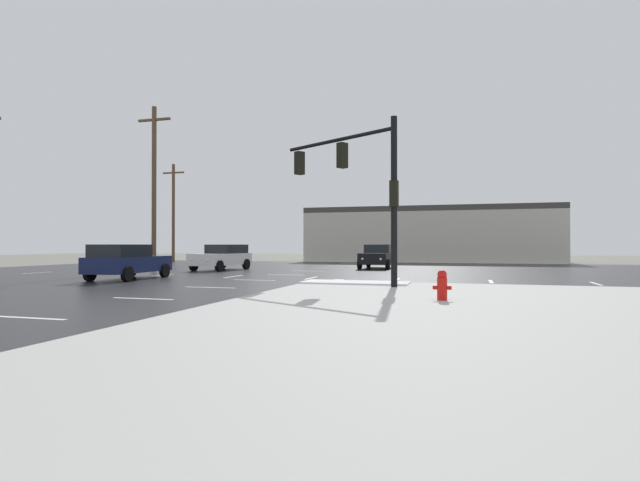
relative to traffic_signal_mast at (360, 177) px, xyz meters
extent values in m
plane|color=slate|center=(-5.29, 4.48, -4.09)|extent=(120.00, 120.00, 0.00)
cube|color=#232326|center=(-5.29, 4.48, -4.08)|extent=(44.00, 44.00, 0.02)
cube|color=#B2B2AD|center=(6.71, -7.52, -4.02)|extent=(18.00, 18.00, 0.14)
cube|color=white|center=(-0.29, 0.48, -3.92)|extent=(4.00, 1.60, 0.06)
cube|color=silver|center=(-5.29, -9.52, -4.06)|extent=(2.00, 0.15, 0.01)
cube|color=silver|center=(-5.29, -5.52, -4.06)|extent=(2.00, 0.15, 0.01)
cube|color=silver|center=(-5.29, -1.52, -4.06)|extent=(2.00, 0.15, 0.01)
cube|color=silver|center=(-5.29, 2.48, -4.06)|extent=(2.00, 0.15, 0.01)
cube|color=silver|center=(-5.29, 6.48, -4.06)|extent=(2.00, 0.15, 0.01)
cube|color=silver|center=(-5.29, 10.48, -4.06)|extent=(2.00, 0.15, 0.01)
cube|color=silver|center=(-5.29, 14.48, -4.06)|extent=(2.00, 0.15, 0.01)
cube|color=silver|center=(-5.29, 18.48, -4.06)|extent=(2.00, 0.15, 0.01)
cube|color=silver|center=(-5.29, 22.48, -4.06)|extent=(2.00, 0.15, 0.01)
cube|color=silver|center=(-19.29, 4.48, -4.06)|extent=(0.15, 2.00, 0.01)
cube|color=silver|center=(-15.29, 4.48, -4.06)|extent=(0.15, 2.00, 0.01)
cube|color=silver|center=(-11.29, 4.48, -4.06)|extent=(0.15, 2.00, 0.01)
cube|color=silver|center=(-7.29, 4.48, -4.06)|extent=(0.15, 2.00, 0.01)
cube|color=silver|center=(-3.29, 4.48, -4.06)|extent=(0.15, 2.00, 0.01)
cube|color=silver|center=(0.71, 4.48, -4.06)|extent=(0.15, 2.00, 0.01)
cube|color=silver|center=(4.71, 4.48, -4.06)|extent=(0.15, 2.00, 0.01)
cube|color=silver|center=(8.71, 4.48, -4.06)|extent=(0.15, 2.00, 0.01)
cube|color=silver|center=(-1.79, 0.48, -4.06)|extent=(0.45, 7.00, 0.01)
cylinder|color=black|center=(1.34, -0.79, -1.01)|extent=(0.22, 0.22, 5.87)
cylinder|color=black|center=(-1.04, 0.61, 1.52)|extent=(4.83, 2.94, 0.14)
cube|color=black|center=(-0.80, 0.47, 0.90)|extent=(0.42, 0.45, 0.95)
sphere|color=yellow|center=(-0.94, 0.56, 1.18)|extent=(0.20, 0.20, 0.20)
cube|color=black|center=(-2.94, 1.74, 0.90)|extent=(0.42, 0.45, 0.95)
sphere|color=yellow|center=(-3.08, 1.82, 1.18)|extent=(0.20, 0.20, 0.20)
cube|color=black|center=(1.34, -0.79, -0.75)|extent=(0.28, 0.36, 0.90)
cylinder|color=red|center=(3.12, -4.60, -3.65)|extent=(0.26, 0.26, 0.60)
sphere|color=red|center=(3.12, -4.60, -3.28)|extent=(0.25, 0.25, 0.25)
cylinder|color=red|center=(2.94, -4.60, -3.62)|extent=(0.12, 0.11, 0.11)
cylinder|color=red|center=(3.30, -4.60, -3.62)|extent=(0.12, 0.11, 0.11)
cube|color=beige|center=(0.38, 30.92, -1.80)|extent=(22.81, 8.00, 4.57)
cube|color=#3F3D3A|center=(0.38, 30.92, 0.73)|extent=(22.81, 8.00, 0.50)
cube|color=white|center=(-10.87, 10.07, -3.39)|extent=(2.26, 4.66, 0.70)
cube|color=black|center=(-10.80, 10.74, -2.76)|extent=(1.90, 2.63, 0.55)
cylinder|color=black|center=(-10.13, 8.46, -3.74)|extent=(0.29, 0.68, 0.66)
cylinder|color=black|center=(-11.92, 8.64, -3.74)|extent=(0.29, 0.68, 0.66)
cylinder|color=black|center=(-9.81, 11.50, -3.74)|extent=(0.29, 0.68, 0.66)
cylinder|color=black|center=(-11.60, 11.69, -3.74)|extent=(0.29, 0.68, 0.66)
sphere|color=white|center=(-10.52, 7.82, -3.39)|extent=(0.18, 0.18, 0.18)
sphere|color=white|center=(-11.67, 7.94, -3.39)|extent=(0.18, 0.18, 0.18)
cube|color=#141E47|center=(-11.02, 1.48, -3.39)|extent=(2.11, 4.61, 0.70)
cube|color=black|center=(-10.97, 0.81, -2.76)|extent=(1.82, 2.58, 0.55)
cylinder|color=black|center=(-12.02, 2.94, -3.74)|extent=(0.27, 0.67, 0.66)
cylinder|color=black|center=(-10.22, 3.07, -3.74)|extent=(0.27, 0.67, 0.66)
cylinder|color=black|center=(-11.81, -0.11, -3.74)|extent=(0.27, 0.67, 0.66)
cylinder|color=black|center=(-10.01, 0.02, -3.74)|extent=(0.27, 0.67, 0.66)
sphere|color=white|center=(-11.74, 3.63, -3.39)|extent=(0.18, 0.18, 0.18)
sphere|color=white|center=(-10.59, 3.71, -3.39)|extent=(0.18, 0.18, 0.18)
cube|color=black|center=(-1.97, 15.09, -3.39)|extent=(1.81, 4.50, 0.70)
cube|color=black|center=(-1.97, 15.76, -2.76)|extent=(1.66, 2.48, 0.55)
cylinder|color=black|center=(-1.06, 13.56, -3.74)|extent=(0.22, 0.66, 0.66)
cylinder|color=black|center=(-2.86, 13.56, -3.74)|extent=(0.22, 0.66, 0.66)
cylinder|color=black|center=(-1.07, 16.62, -3.74)|extent=(0.22, 0.66, 0.66)
cylinder|color=black|center=(-2.87, 16.62, -3.74)|extent=(0.22, 0.66, 0.66)
sphere|color=white|center=(-1.39, 12.89, -3.39)|extent=(0.18, 0.18, 0.18)
sphere|color=white|center=(-2.54, 12.89, -3.39)|extent=(0.18, 0.18, 0.18)
cylinder|color=brown|center=(-14.57, 8.53, 0.92)|extent=(0.28, 0.28, 10.01)
cube|color=brown|center=(-14.57, 8.53, 5.13)|extent=(2.20, 0.14, 0.14)
cylinder|color=brown|center=(-22.60, 23.24, 0.47)|extent=(0.28, 0.28, 9.11)
cube|color=brown|center=(-22.60, 23.24, 4.23)|extent=(2.20, 0.14, 0.14)
camera|label=1|loc=(3.76, -18.15, -2.50)|focal=28.39mm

